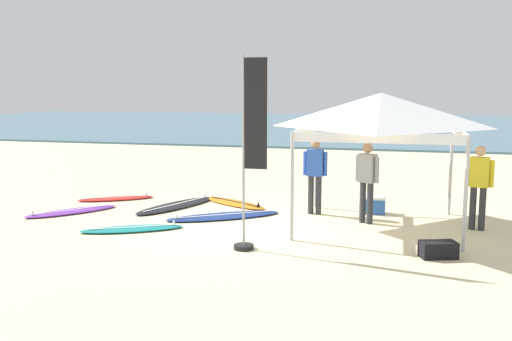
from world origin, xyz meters
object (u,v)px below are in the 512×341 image
Objects in this scene: surfboard_purple at (71,211)px; gear_bag_near_tent at (438,250)px; person_grey at (367,177)px; banner_flag at (250,162)px; canopy_tent at (381,111)px; surfboard_orange at (235,203)px; person_yellow at (479,182)px; person_blue at (315,171)px; surfboard_navy at (223,216)px; surfboard_teal at (133,229)px; cooler_box at (374,205)px; surfboard_red at (116,198)px; surfboard_black at (177,205)px.

surfboard_purple is 3.36× the size of gear_bag_near_tent.
banner_flag is (-1.87, -2.53, 0.59)m from person_grey.
gear_bag_near_tent is at bearing -10.82° from surfboard_purple.
surfboard_orange is (-3.50, 1.39, -2.35)m from canopy_tent.
person_yellow is (2.21, -0.01, 0.00)m from person_grey.
surfboard_purple is (-6.88, -0.46, -2.35)m from canopy_tent.
gear_bag_near_tent is at bearing -58.83° from person_grey.
gear_bag_near_tent is at bearing -61.39° from canopy_tent.
surfboard_purple is at bearing 158.80° from banner_flag.
surfboard_orange is at bearing 164.60° from person_blue.
person_blue is 3.86m from gear_bag_near_tent.
banner_flag is at bearing -61.68° from surfboard_navy.
canopy_tent reaches higher than surfboard_teal.
person_grey is at bearing -97.46° from cooler_box.
person_blue is (5.20, -0.37, 0.95)m from surfboard_red.
canopy_tent reaches higher than surfboard_navy.
canopy_tent is 1.67× the size of surfboard_red.
person_blue is at bearing -15.40° from surfboard_orange.
banner_flag is (1.38, -3.70, 1.54)m from surfboard_orange.
surfboard_teal is 1.21× the size of person_grey.
gear_bag_near_tent is at bearing -22.37° from surfboard_red.
surfboard_black is 4.35m from banner_flag.
person_yellow reaches higher than surfboard_orange.
person_blue reaches higher than surfboard_red.
gear_bag_near_tent reaches higher than surfboard_navy.
canopy_tent is at bearing -29.71° from person_blue.
gear_bag_near_tent is at bearing -48.06° from person_blue.
surfboard_teal is 1.21× the size of person_yellow.
cooler_box is (1.32, 0.40, -0.79)m from person_blue.
surfboard_red is 5.30m from person_blue.
surfboard_orange is (3.13, 0.20, -0.00)m from surfboard_red.
surfboard_teal is 1.01× the size of surfboard_orange.
surfboard_purple is at bearing -173.33° from surfboard_navy.
surfboard_orange is (1.29, 0.62, 0.00)m from surfboard_black.
cooler_box is (-0.12, 1.22, -2.19)m from canopy_tent.
surfboard_black is at bearing 175.24° from person_yellow.
canopy_tent is at bearing -21.63° from surfboard_orange.
surfboard_purple and surfboard_black have the same top height.
canopy_tent is 1.53× the size of surfboard_teal.
surfboard_purple and surfboard_teal have the same top height.
gear_bag_near_tent is at bearing -36.34° from surfboard_orange.
surfboard_black is 1.28× the size of surfboard_teal.
surfboard_red is 3.16× the size of gear_bag_near_tent.
cooler_box is (6.52, 0.03, 0.16)m from surfboard_red.
gear_bag_near_tent is (1.08, -1.98, -2.25)m from canopy_tent.
cooler_box is (-2.07, 1.02, -0.79)m from person_yellow.
person_blue is (3.33, 2.41, 0.95)m from surfboard_teal.
person_grey is (3.25, -1.17, 0.95)m from surfboard_orange.
surfboard_black is 1.67m from surfboard_navy.
surfboard_black and surfboard_orange have the same top height.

